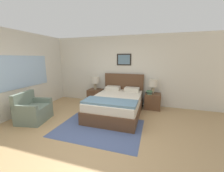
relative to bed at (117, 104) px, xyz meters
name	(u,v)px	position (x,y,z in m)	size (l,w,h in m)	color
ground_plane	(88,139)	(-0.21, -1.59, -0.32)	(16.00, 16.00, 0.00)	tan
wall_back	(119,70)	(-0.21, 1.14, 0.98)	(7.71, 0.09, 2.60)	beige
wall_left	(36,72)	(-2.90, -0.26, 0.98)	(0.08, 5.10, 2.60)	beige
area_rug_main	(99,128)	(-0.17, -1.06, -0.32)	(2.16, 1.57, 0.01)	#47567F
bed	(117,104)	(0.00, 0.00, 0.00)	(1.50, 2.15, 1.19)	brown
armchair	(33,111)	(-2.14, -1.23, -0.03)	(0.84, 0.91, 0.83)	slate
nightstand_near_window	(96,96)	(-1.10, 0.81, -0.05)	(0.54, 0.52, 0.55)	brown
nightstand_by_door	(152,101)	(1.10, 0.81, -0.05)	(0.54, 0.52, 0.55)	brown
table_lamp_near_window	(95,81)	(-1.11, 0.84, 0.58)	(0.29, 0.29, 0.51)	gray
table_lamp_by_door	(153,84)	(1.09, 0.84, 0.58)	(0.29, 0.29, 0.51)	gray
book_thick_bottom	(149,93)	(0.98, 0.76, 0.24)	(0.19, 0.28, 0.03)	#4C7551
book_hardcover_middle	(149,92)	(0.98, 0.76, 0.28)	(0.24, 0.25, 0.04)	#232328
book_novel_upper	(149,91)	(0.98, 0.76, 0.32)	(0.23, 0.29, 0.03)	#4C7551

